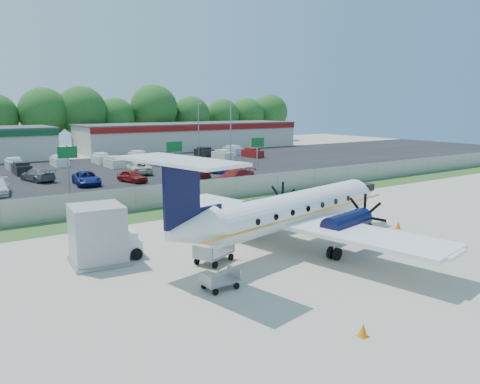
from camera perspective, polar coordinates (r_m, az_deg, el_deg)
ground at (r=30.43m, az=6.39°, el=-5.96°), size 170.00×170.00×0.00m
grass_verge at (r=40.01m, az=-4.83°, el=-1.94°), size 170.00×4.00×0.02m
access_road at (r=46.12m, az=-9.11°, el=-0.37°), size 170.00×8.00×0.02m
parking_lot at (r=65.53m, az=-16.95°, el=2.49°), size 170.00×32.00×0.02m
perimeter_fence at (r=41.53m, az=-6.21°, el=-0.10°), size 120.00×0.06×1.99m
building_east at (r=95.59m, az=-6.00°, el=6.83°), size 44.40×12.40×5.24m
sign_left at (r=46.62m, az=-20.26°, el=3.70°), size 1.80×0.26×5.00m
sign_mid at (r=50.38m, az=-8.03°, el=4.70°), size 1.80×0.26×5.00m
sign_right at (r=56.08m, az=2.15°, el=5.37°), size 1.80×0.26×5.00m
light_pole_ne at (r=71.77m, az=-1.14°, el=7.78°), size 0.90×0.35×9.09m
light_pole_se at (r=80.33m, az=-5.07°, el=8.03°), size 0.90×0.35×9.09m
tree_line at (r=98.36m, az=-22.92°, el=4.63°), size 112.00×6.00×14.00m
aircraft at (r=28.55m, az=6.31°, el=-2.15°), size 20.09×19.69×6.13m
pushback_tug at (r=27.79m, az=-14.69°, el=-6.30°), size 3.01×2.37×1.50m
baggage_cart_near at (r=26.14m, az=-3.18°, el=-7.44°), size 2.57×2.12×1.16m
baggage_cart_far at (r=22.54m, az=-2.42°, el=-10.74°), size 1.79×1.15×0.91m
service_container at (r=26.94m, az=-16.97°, el=-5.19°), size 3.19×3.19×3.25m
cone_nose at (r=34.98m, az=18.73°, el=-3.85°), size 0.39×0.39×0.55m
cone_port_wing at (r=18.92m, az=14.76°, el=-15.96°), size 0.38×0.38×0.54m
cone_starboard_wing at (r=37.15m, az=-7.43°, el=-2.54°), size 0.41×0.41×0.58m
road_car_mid at (r=51.40m, az=-0.74°, el=0.85°), size 6.28×4.18×1.69m
road_car_east at (r=61.82m, az=16.27°, el=2.06°), size 4.77×2.45×1.55m
parked_car_b at (r=54.13m, az=-18.17°, el=0.82°), size 3.02×5.56×1.48m
parked_car_c at (r=54.64m, az=-12.98°, el=1.16°), size 2.73×4.41×1.40m
parked_car_d at (r=57.57m, az=-6.06°, el=1.83°), size 4.19×5.83×1.57m
parked_car_e at (r=60.48m, az=-3.07°, el=2.29°), size 3.15×4.74×1.48m
parked_car_f at (r=58.84m, az=-23.40°, el=1.21°), size 3.49×5.79×1.57m
parked_car_g at (r=61.26m, az=-12.23°, el=2.17°), size 3.69×6.08×1.58m
far_parking_rows at (r=70.29m, az=-18.18°, el=2.93°), size 56.00×10.00×1.60m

